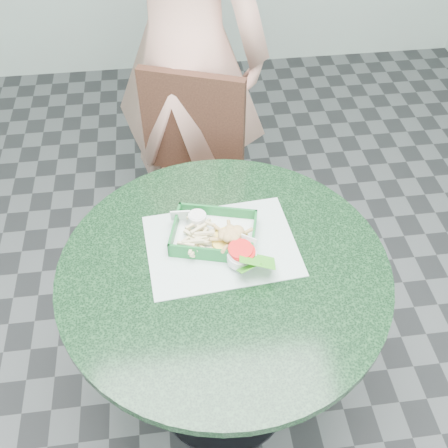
{
  "coord_description": "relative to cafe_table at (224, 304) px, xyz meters",
  "views": [
    {
      "loc": [
        -0.12,
        -0.94,
        1.94
      ],
      "look_at": [
        0.01,
        0.1,
        0.84
      ],
      "focal_mm": 42.0,
      "sensor_mm": 36.0,
      "label": 1
    }
  ],
  "objects": [
    {
      "name": "floor",
      "position": [
        0.0,
        0.0,
        -0.58
      ],
      "size": [
        4.0,
        5.0,
        0.02
      ],
      "primitive_type": "cube",
      "color": "#303335",
      "rests_on": "ground"
    },
    {
      "name": "cafe_table",
      "position": [
        0.0,
        0.0,
        0.0
      ],
      "size": [
        0.96,
        0.96,
        0.75
      ],
      "color": "#282630",
      "rests_on": "floor"
    },
    {
      "name": "dining_chair",
      "position": [
        -0.02,
        0.69,
        -0.05
      ],
      "size": [
        0.42,
        0.42,
        0.93
      ],
      "rotation": [
        0.0,
        0.0,
        -0.36
      ],
      "color": "#3E1C0F",
      "rests_on": "floor"
    },
    {
      "name": "placemat",
      "position": [
        0.0,
        0.08,
        0.17
      ],
      "size": [
        0.46,
        0.36,
        0.0
      ],
      "primitive_type": "cube",
      "rotation": [
        0.0,
        0.0,
        0.08
      ],
      "color": "#A9C1BB",
      "rests_on": "cafe_table"
    },
    {
      "name": "food_basket",
      "position": [
        -0.02,
        0.11,
        0.19
      ],
      "size": [
        0.24,
        0.18,
        0.05
      ],
      "rotation": [
        0.0,
        0.0,
        -0.26
      ],
      "color": "#136127",
      "rests_on": "placemat"
    },
    {
      "name": "crab_sandwich",
      "position": [
        0.04,
        0.08,
        0.22
      ],
      "size": [
        0.11,
        0.11,
        0.07
      ],
      "rotation": [
        0.0,
        0.0,
        0.13
      ],
      "color": "#E5C548",
      "rests_on": "food_basket"
    },
    {
      "name": "fries_pile",
      "position": [
        -0.06,
        0.08,
        0.21
      ],
      "size": [
        0.14,
        0.14,
        0.04
      ],
      "primitive_type": null,
      "rotation": [
        0.0,
        0.0,
        0.39
      ],
      "color": "beige",
      "rests_on": "food_basket"
    },
    {
      "name": "sauce_ramekin",
      "position": [
        -0.07,
        0.14,
        0.22
      ],
      "size": [
        0.05,
        0.05,
        0.03
      ],
      "rotation": [
        0.0,
        0.0,
        -0.22
      ],
      "color": "silver",
      "rests_on": "food_basket"
    },
    {
      "name": "garnish_cup",
      "position": [
        0.08,
        0.01,
        0.21
      ],
      "size": [
        0.13,
        0.12,
        0.05
      ],
      "rotation": [
        0.0,
        0.0,
        0.09
      ],
      "color": "silver",
      "rests_on": "food_basket"
    }
  ]
}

